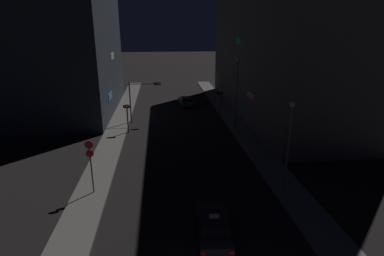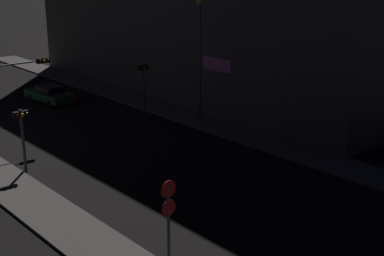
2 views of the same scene
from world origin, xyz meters
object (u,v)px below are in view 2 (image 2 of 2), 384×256
at_px(far_car, 49,94).
at_px(traffic_light_left_kerb, 22,127).
at_px(traffic_light_overhead, 13,85).
at_px(sign_pole_left, 169,225).
at_px(street_lamp_far_block, 200,40).
at_px(traffic_light_right_kerb, 143,78).

bearing_deg(far_car, traffic_light_left_kerb, -122.19).
xyz_separation_m(traffic_light_overhead, sign_pole_left, (-2.79, -18.14, -1.21)).
bearing_deg(street_lamp_far_block, traffic_light_right_kerb, 100.68).
relative_size(sign_pole_left, street_lamp_far_block, 0.48).
bearing_deg(street_lamp_far_block, traffic_light_overhead, 161.01).
height_order(far_car, street_lamp_far_block, street_lamp_far_block).
bearing_deg(traffic_light_left_kerb, far_car, 57.81).
distance_m(far_car, traffic_light_overhead, 10.77).
xyz_separation_m(far_car, traffic_light_right_kerb, (3.99, -7.00, 1.86)).
height_order(traffic_light_left_kerb, traffic_light_right_kerb, traffic_light_right_kerb).
bearing_deg(street_lamp_far_block, far_car, 112.30).
bearing_deg(sign_pole_left, far_car, 70.95).
distance_m(traffic_light_left_kerb, street_lamp_far_block, 13.16).
xyz_separation_m(traffic_light_overhead, street_lamp_far_block, (11.24, -3.87, 1.96)).
distance_m(far_car, street_lamp_far_block, 13.96).
height_order(traffic_light_overhead, street_lamp_far_block, street_lamp_far_block).
bearing_deg(traffic_light_left_kerb, sign_pole_left, -95.28).
height_order(far_car, traffic_light_left_kerb, traffic_light_left_kerb).
bearing_deg(sign_pole_left, traffic_light_left_kerb, 84.72).
xyz_separation_m(traffic_light_left_kerb, street_lamp_far_block, (12.74, 0.35, 3.28)).
xyz_separation_m(traffic_light_left_kerb, sign_pole_left, (-1.29, -13.92, 0.11)).
relative_size(traffic_light_overhead, street_lamp_far_block, 0.62).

